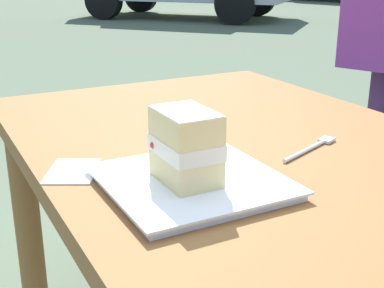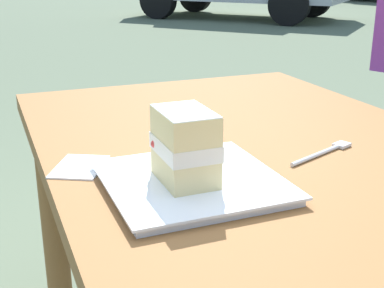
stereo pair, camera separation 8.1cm
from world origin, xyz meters
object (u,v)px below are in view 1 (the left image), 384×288
at_px(dessert_fork, 312,147).
at_px(dessert_plate, 192,182).
at_px(patio_table, 287,218).
at_px(cake_slice, 186,146).
at_px(paper_napkin, 73,171).

bearing_deg(dessert_fork, dessert_plate, -79.85).
bearing_deg(patio_table, dessert_fork, 118.72).
relative_size(cake_slice, dessert_fork, 0.68).
distance_m(cake_slice, paper_napkin, 0.22).
bearing_deg(dessert_plate, paper_napkin, -135.23).
distance_m(cake_slice, dessert_fork, 0.31).
xyz_separation_m(patio_table, cake_slice, (0.01, -0.21, 0.17)).
bearing_deg(paper_napkin, cake_slice, 41.10).
bearing_deg(dessert_fork, paper_napkin, -102.93).
height_order(patio_table, dessert_plate, dessert_plate).
distance_m(dessert_plate, dessert_fork, 0.29).
xyz_separation_m(dessert_plate, cake_slice, (0.01, -0.01, 0.06)).
relative_size(dessert_plate, paper_napkin, 1.98).
distance_m(patio_table, dessert_plate, 0.22).
xyz_separation_m(dessert_plate, paper_napkin, (-0.15, -0.15, -0.01)).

